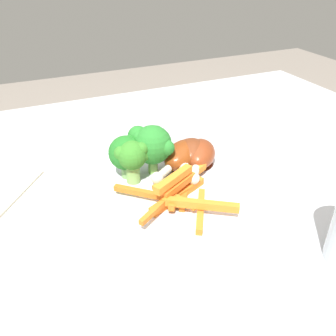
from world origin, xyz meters
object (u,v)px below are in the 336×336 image
object	(u,v)px
broccoli_floret_front	(152,144)
broccoli_floret_middle	(126,151)
chicken_drumstick_far	(199,155)
broccoli_floret_back	(133,156)
dinner_plate	(168,182)
chicken_drumstick_near	(190,154)
carrot_fries_pile	(180,193)
chicken_drumstick_extra	(182,156)
dining_table	(190,211)

from	to	relation	value
broccoli_floret_front	broccoli_floret_middle	xyz separation A→B (m)	(-0.04, 0.01, -0.01)
chicken_drumstick_far	broccoli_floret_front	bearing A→B (deg)	170.22
broccoli_floret_back	dinner_plate	bearing A→B (deg)	-17.14
dinner_plate	chicken_drumstick_near	xyz separation A→B (m)	(0.05, 0.02, 0.03)
broccoli_floret_back	broccoli_floret_middle	bearing A→B (deg)	100.25
carrot_fries_pile	chicken_drumstick_extra	distance (m)	0.10
broccoli_floret_front	carrot_fries_pile	xyz separation A→B (m)	(0.00, -0.09, -0.04)
broccoli_floret_back	chicken_drumstick_far	xyz separation A→B (m)	(0.11, 0.00, -0.02)
dining_table	carrot_fries_pile	size ratio (longest dim) A/B	6.70
dinner_plate	carrot_fries_pile	size ratio (longest dim) A/B	1.86
broccoli_floret_middle	carrot_fries_pile	world-z (taller)	broccoli_floret_middle
dinner_plate	chicken_drumstick_far	distance (m)	0.07
chicken_drumstick_near	chicken_drumstick_extra	size ratio (longest dim) A/B	0.95
chicken_drumstick_far	carrot_fries_pile	bearing A→B (deg)	-132.64
dining_table	chicken_drumstick_extra	world-z (taller)	chicken_drumstick_extra
broccoli_floret_back	chicken_drumstick_far	world-z (taller)	broccoli_floret_back
dining_table	chicken_drumstick_extra	size ratio (longest dim) A/B	8.19
chicken_drumstick_near	dining_table	bearing A→B (deg)	55.71
carrot_fries_pile	chicken_drumstick_near	distance (m)	0.10
chicken_drumstick_near	chicken_drumstick_far	world-z (taller)	chicken_drumstick_near
broccoli_floret_middle	broccoli_floret_back	size ratio (longest dim) A/B	1.01
dining_table	broccoli_floret_middle	distance (m)	0.21
dinner_plate	chicken_drumstick_near	world-z (taller)	chicken_drumstick_near
chicken_drumstick_far	dinner_plate	bearing A→B (deg)	-165.26
dining_table	chicken_drumstick_far	xyz separation A→B (m)	(-0.01, -0.04, 0.15)
broccoli_floret_back	carrot_fries_pile	distance (m)	0.09
broccoli_floret_front	carrot_fries_pile	bearing A→B (deg)	-87.01
broccoli_floret_back	dining_table	bearing A→B (deg)	17.39
broccoli_floret_front	chicken_drumstick_near	xyz separation A→B (m)	(0.06, -0.01, -0.03)
carrot_fries_pile	chicken_drumstick_far	xyz separation A→B (m)	(0.07, 0.08, 0.01)
broccoli_floret_back	chicken_drumstick_extra	size ratio (longest dim) A/B	0.56
carrot_fries_pile	chicken_drumstick_far	size ratio (longest dim) A/B	1.29
broccoli_floret_back	chicken_drumstick_far	bearing A→B (deg)	0.53
chicken_drumstick_near	broccoli_floret_back	bearing A→B (deg)	-175.97
chicken_drumstick_far	chicken_drumstick_extra	size ratio (longest dim) A/B	0.95
dinner_plate	broccoli_floret_front	size ratio (longest dim) A/B	3.46
broccoli_floret_front	chicken_drumstick_near	distance (m)	0.07
dining_table	chicken_drumstick_near	world-z (taller)	chicken_drumstick_near
chicken_drumstick_far	chicken_drumstick_extra	xyz separation A→B (m)	(-0.03, 0.01, 0.00)
dinner_plate	chicken_drumstick_extra	size ratio (longest dim) A/B	2.28
dinner_plate	broccoli_floret_back	xyz separation A→B (m)	(-0.05, 0.02, 0.05)
broccoli_floret_middle	chicken_drumstick_near	distance (m)	0.11
dining_table	broccoli_floret_middle	bearing A→B (deg)	-171.74
dining_table	broccoli_floret_front	size ratio (longest dim) A/B	12.46
broccoli_floret_middle	carrot_fries_pile	bearing A→B (deg)	-65.33
dinner_plate	carrot_fries_pile	xyz separation A→B (m)	(-0.01, -0.06, 0.02)
broccoli_floret_middle	broccoli_floret_front	bearing A→B (deg)	-7.88
chicken_drumstick_near	chicken_drumstick_extra	bearing A→B (deg)	176.25
broccoli_floret_back	carrot_fries_pile	bearing A→B (deg)	-62.04
broccoli_floret_front	chicken_drumstick_far	distance (m)	0.08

